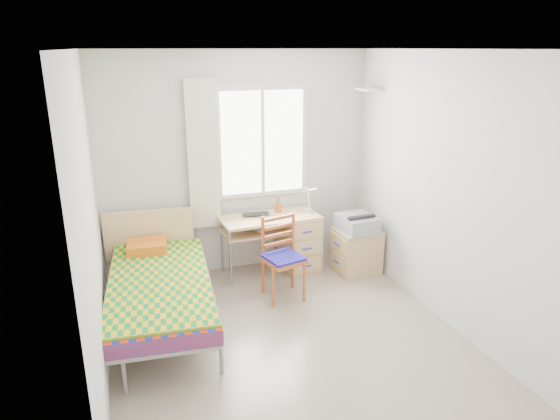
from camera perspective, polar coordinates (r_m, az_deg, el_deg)
The scene contains 17 objects.
floor at distance 4.85m, azimuth 0.83°, elevation -14.49°, with size 3.50×3.50×0.00m, color #BCAD93.
ceiling at distance 4.09m, azimuth 1.00°, elevation 17.92°, with size 3.50×3.50×0.00m, color white.
wall_back at distance 5.91m, azimuth -4.85°, elevation 5.20°, with size 3.20×3.20×0.00m, color silver.
wall_left at distance 4.07m, azimuth -20.83°, elevation -1.95°, with size 3.50×3.50×0.00m, color silver.
wall_right at distance 5.04m, azimuth 18.29°, elevation 2.07°, with size 3.50×3.50×0.00m, color silver.
window at distance 5.92m, azimuth -2.02°, elevation 7.74°, with size 1.10×0.04×1.30m.
curtain at distance 5.73m, azimuth -8.81°, elevation 6.17°, with size 0.35×0.05×1.70m, color #EFE5C5.
floating_shelf at distance 6.00m, azimuth 10.11°, elevation 13.40°, with size 0.20×0.32×0.03m, color white.
bed at distance 5.03m, azimuth -13.69°, elevation -8.12°, with size 1.14×2.14×0.89m.
desk at distance 6.07m, azimuth 1.55°, elevation -3.38°, with size 1.18×0.59×0.72m.
chair at distance 5.40m, azimuth 0.29°, elevation -4.85°, with size 0.47×0.47×0.91m.
cabinet at distance 6.12m, azimuth 8.68°, elevation -4.63°, with size 0.52×0.46×0.54m.
printer at distance 5.96m, azimuth 8.79°, elevation -1.45°, with size 0.42×0.48×0.19m.
laptop at distance 5.86m, azimuth -2.73°, elevation -0.65°, with size 0.32×0.20×0.03m, color black.
pen_cup at distance 6.01m, azimuth -0.23°, elevation 0.24°, with size 0.08×0.08×0.10m, color orange.
task_lamp at distance 5.87m, azimuth 3.20°, elevation 1.67°, with size 0.22×0.31×0.38m.
book at distance 5.81m, azimuth -3.13°, elevation -2.29°, with size 0.15×0.21×0.02m, color gray.
Camera 1 is at (-1.39, -3.85, 2.61)m, focal length 32.00 mm.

